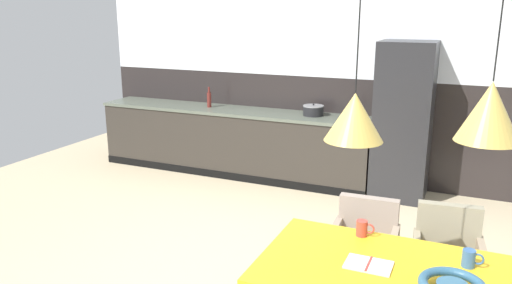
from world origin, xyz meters
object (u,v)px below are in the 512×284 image
at_px(mug_white_ceramic, 362,228).
at_px(bottle_oil_tall, 353,112).
at_px(cooking_pot, 313,110).
at_px(dining_table, 404,278).
at_px(open_book, 369,265).
at_px(pendant_lamp_over_table_near, 354,117).
at_px(armchair_far_side, 448,248).
at_px(armchair_corner_seat, 365,236).
at_px(mug_wide_latte, 469,258).
at_px(bottle_wine_green, 357,112).
at_px(bottle_vinegar_dark, 209,99).
at_px(refrigerator_column, 403,121).
at_px(pendant_lamp_over_table_far, 490,112).

height_order(mug_white_ceramic, bottle_oil_tall, bottle_oil_tall).
bearing_deg(cooking_pot, dining_table, -64.30).
bearing_deg(open_book, pendant_lamp_over_table_near, 175.89).
distance_m(armchair_far_side, bottle_oil_tall, 2.66).
xyz_separation_m(armchair_corner_seat, mug_white_ceramic, (0.07, -0.50, 0.29)).
distance_m(open_book, mug_white_ceramic, 0.40).
bearing_deg(mug_wide_latte, mug_white_ceramic, 166.18).
bearing_deg(mug_white_ceramic, open_book, -72.61).
relative_size(armchair_corner_seat, bottle_wine_green, 2.39).
bearing_deg(pendant_lamp_over_table_near, bottle_wine_green, 101.88).
distance_m(mug_white_ceramic, bottle_vinegar_dark, 3.96).
xyz_separation_m(armchair_corner_seat, bottle_oil_tall, (-0.66, 2.34, 0.49)).
distance_m(refrigerator_column, bottle_wine_green, 0.56).
relative_size(refrigerator_column, armchair_far_side, 2.32).
relative_size(mug_white_ceramic, pendant_lamp_over_table_far, 0.11).
relative_size(dining_table, cooking_pot, 6.36).
bearing_deg(armchair_corner_seat, bottle_oil_tall, -76.86).
bearing_deg(bottle_vinegar_dark, bottle_wine_green, -6.17).
bearing_deg(pendant_lamp_over_table_near, cooking_pot, 110.73).
height_order(armchair_corner_seat, pendant_lamp_over_table_near, pendant_lamp_over_table_near).
bearing_deg(mug_white_ceramic, dining_table, -48.73).
relative_size(refrigerator_column, mug_wide_latte, 15.17).
xyz_separation_m(cooking_pot, pendant_lamp_over_table_far, (1.91, -3.26, 0.74)).
height_order(armchair_far_side, pendant_lamp_over_table_far, pendant_lamp_over_table_far).
xyz_separation_m(open_book, pendant_lamp_over_table_near, (-0.13, 0.01, 0.87)).
bearing_deg(mug_wide_latte, armchair_far_side, 100.55).
relative_size(mug_wide_latte, pendant_lamp_over_table_near, 0.10).
relative_size(mug_white_ceramic, bottle_vinegar_dark, 0.43).
height_order(armchair_far_side, mug_white_ceramic, mug_white_ceramic).
bearing_deg(pendant_lamp_over_table_near, armchair_corner_seat, 93.93).
relative_size(armchair_corner_seat, open_book, 2.91).
relative_size(open_book, mug_wide_latte, 2.19).
bearing_deg(cooking_pot, refrigerator_column, -2.40).
bearing_deg(refrigerator_column, mug_wide_latte, -75.23).
distance_m(open_book, pendant_lamp_over_table_far, 1.09).
distance_m(mug_wide_latte, cooking_pot, 3.61).
xyz_separation_m(armchair_far_side, mug_white_ceramic, (-0.52, -0.55, 0.29)).
bearing_deg(pendant_lamp_over_table_near, bottle_oil_tall, 102.65).
distance_m(mug_white_ceramic, pendant_lamp_over_table_near, 0.90).
relative_size(cooking_pot, bottle_wine_green, 0.81).
bearing_deg(armchair_far_side, mug_white_ceramic, 40.44).
bearing_deg(bottle_wine_green, cooking_pot, 156.63).
bearing_deg(mug_white_ceramic, bottle_vinegar_dark, 133.57).
xyz_separation_m(dining_table, armchair_corner_seat, (-0.40, 0.87, -0.19)).
height_order(dining_table, pendant_lamp_over_table_far, pendant_lamp_over_table_far).
bearing_deg(cooking_pot, open_book, -67.36).
bearing_deg(bottle_vinegar_dark, dining_table, -46.68).
height_order(mug_wide_latte, pendant_lamp_over_table_near, pendant_lamp_over_table_near).
xyz_separation_m(cooking_pot, bottle_oil_tall, (0.52, -0.06, 0.04)).
relative_size(mug_white_ceramic, mug_wide_latte, 1.00).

